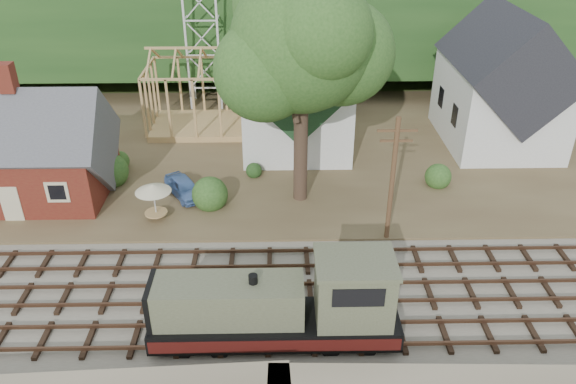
{
  "coord_description": "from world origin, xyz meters",
  "views": [
    {
      "loc": [
        0.54,
        -22.6,
        19.24
      ],
      "look_at": [
        1.11,
        6.0,
        3.0
      ],
      "focal_mm": 35.0,
      "sensor_mm": 36.0,
      "label": 1
    }
  ],
  "objects_px": {
    "car_blue": "(184,187)",
    "patio_set": "(153,190)",
    "locomotive": "(284,308)",
    "car_red": "(490,129)"
  },
  "relations": [
    {
      "from": "car_blue",
      "to": "patio_set",
      "type": "relative_size",
      "value": 1.56
    },
    {
      "from": "locomotive",
      "to": "car_red",
      "type": "bearing_deg",
      "value": 52.9
    },
    {
      "from": "locomotive",
      "to": "car_red",
      "type": "height_order",
      "value": "locomotive"
    },
    {
      "from": "locomotive",
      "to": "car_blue",
      "type": "xyz_separation_m",
      "value": [
        -6.56,
        13.43,
        -1.06
      ]
    },
    {
      "from": "locomotive",
      "to": "car_red",
      "type": "distance_m",
      "value": 28.74
    },
    {
      "from": "car_blue",
      "to": "locomotive",
      "type": "bearing_deg",
      "value": -96.38
    },
    {
      "from": "locomotive",
      "to": "patio_set",
      "type": "distance_m",
      "value": 13.16
    },
    {
      "from": "car_blue",
      "to": "car_red",
      "type": "distance_m",
      "value": 25.69
    },
    {
      "from": "locomotive",
      "to": "patio_set",
      "type": "xyz_separation_m",
      "value": [
        -7.9,
        10.51,
        0.38
      ]
    },
    {
      "from": "locomotive",
      "to": "patio_set",
      "type": "relative_size",
      "value": 4.54
    }
  ]
}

